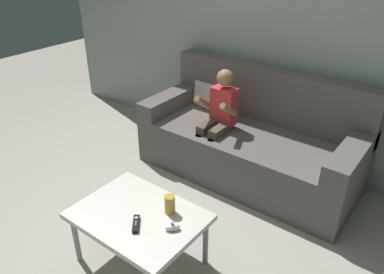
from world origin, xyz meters
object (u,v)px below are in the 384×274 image
Objects in this scene: coffee_table at (139,219)px; game_remote_black_near_edge at (136,224)px; soda_can at (170,204)px; nunchuk_white at (173,227)px; person_seated_on_couch at (218,117)px; couch at (251,141)px.

game_remote_black_near_edge reaches higher than coffee_table.
soda_can is at bearing 68.62° from game_remote_black_near_edge.
coffee_table is 0.26m from nunchuk_white.
game_remote_black_near_edge is 1.07× the size of soda_can.
person_seated_on_couch reaches higher than soda_can.
couch is 1.45m from game_remote_black_near_edge.
person_seated_on_couch is at bearing 108.66° from soda_can.
game_remote_black_near_edge is 0.22m from nunchuk_white.
coffee_table is at bearing -79.90° from person_seated_on_couch.
couch is at bearing 38.08° from person_seated_on_couch.
soda_can is at bearing -84.28° from couch.
person_seated_on_couch reaches higher than coffee_table.
soda_can is at bearing 135.43° from nunchuk_white.
soda_can is (-0.11, 0.11, 0.04)m from nunchuk_white.
couch reaches higher than soda_can.
person_seated_on_couch is (-0.23, -0.18, 0.23)m from couch.
game_remote_black_near_edge is 0.23m from soda_can.
game_remote_black_near_edge is (0.04, -1.45, 0.10)m from couch.
couch is 2.38× the size of coffee_table.
couch is 15.27× the size of soda_can.
couch is 0.38m from person_seated_on_couch.
nunchuk_white is 0.78× the size of soda_can.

